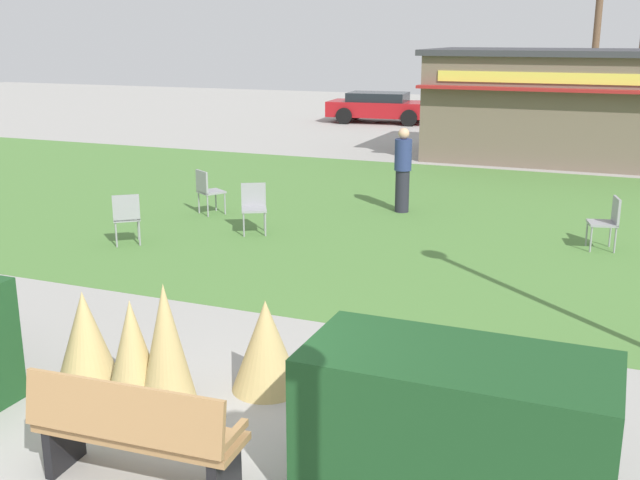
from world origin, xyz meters
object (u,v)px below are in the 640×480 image
cafe_chair_center (608,219)px  cafe_chair_east (207,188)px  cafe_chair_west (126,215)px  cafe_chair_north (254,204)px  parked_car_west_slot (381,106)px  park_bench (135,433)px  food_kiosk (605,106)px  person_strolling (403,170)px  tree_left_bg (595,56)px

cafe_chair_center → cafe_chair_east: bearing=-177.9°
cafe_chair_west → cafe_chair_east: bearing=87.5°
cafe_chair_west → cafe_chair_east: (0.11, 2.48, 0.00)m
cafe_chair_west → cafe_chair_north: size_ratio=1.00×
cafe_chair_north → parked_car_west_slot: size_ratio=0.20×
park_bench → food_kiosk: food_kiosk is taller
parked_car_west_slot → cafe_chair_north: bearing=-79.5°
cafe_chair_west → cafe_chair_north: (1.61, 1.56, 0.00)m
park_bench → cafe_chair_north: park_bench is taller
parked_car_west_slot → park_bench: bearing=-76.4°
cafe_chair_north → person_strolling: person_strolling is taller
food_kiosk → person_strolling: bearing=-112.5°
cafe_chair_center → person_strolling: size_ratio=0.53×
parked_car_west_slot → cafe_chair_west: bearing=-85.0°
food_kiosk → cafe_chair_east: 12.09m
cafe_chair_east → cafe_chair_north: same height
park_bench → food_kiosk: bearing=81.8°
cafe_chair_center → tree_left_bg: 20.45m
cafe_chair_north → tree_left_bg: size_ratio=0.15×
cafe_chair_center → person_strolling: (-3.92, 1.41, 0.33)m
food_kiosk → cafe_chair_center: food_kiosk is taller
person_strolling → cafe_chair_west: bearing=81.2°
food_kiosk → person_strolling: size_ratio=5.76×
park_bench → food_kiosk: 18.51m
cafe_chair_west → parked_car_west_slot: parked_car_west_slot is taller
cafe_chair_west → cafe_chair_center: (7.53, 2.75, 0.00)m
cafe_chair_center → tree_left_bg: tree_left_bg is taller
cafe_chair_north → cafe_chair_east: bearing=148.3°
cafe_chair_east → parked_car_west_slot: (-1.79, 16.74, 0.12)m
food_kiosk → parked_car_west_slot: 11.10m
cafe_chair_west → tree_left_bg: size_ratio=0.15×
person_strolling → cafe_chair_north: bearing=84.6°
cafe_chair_west → parked_car_west_slot: 19.29m
food_kiosk → cafe_chair_north: food_kiosk is taller
cafe_chair_east → parked_car_west_slot: bearing=96.1°
park_bench → person_strolling: bearing=94.4°
person_strolling → parked_car_west_slot: 15.96m
cafe_chair_center → tree_left_bg: size_ratio=0.15×
food_kiosk → cafe_chair_west: bearing=-119.5°
cafe_chair_east → tree_left_bg: size_ratio=0.15×
park_bench → cafe_chair_center: 9.24m
cafe_chair_west → cafe_chair_center: bearing=20.1°
park_bench → cafe_chair_center: size_ratio=1.94×
person_strolling → parked_car_west_slot: (-5.29, 15.06, -0.22)m
person_strolling → tree_left_bg: 19.13m
cafe_chair_north → cafe_chair_center: bearing=11.4°
park_bench → parked_car_west_slot: (-6.07, 25.15, 0.16)m
cafe_chair_east → person_strolling: size_ratio=0.53×
cafe_chair_west → cafe_chair_east: same height
parked_car_west_slot → food_kiosk: bearing=-38.3°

